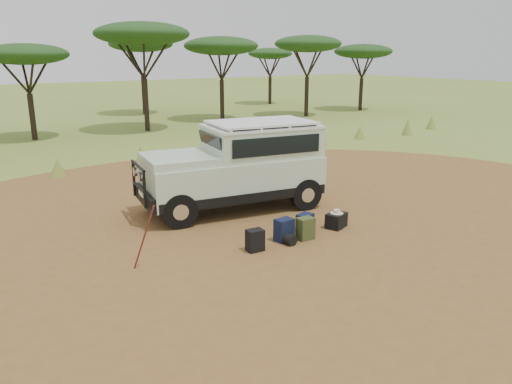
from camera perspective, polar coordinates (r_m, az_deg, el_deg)
ground at (r=12.40m, az=2.49°, el=-4.82°), size 140.00×140.00×0.00m
dirt_clearing at (r=12.40m, az=2.49°, el=-4.81°), size 23.00×23.00×0.01m
grass_fringe at (r=19.70m, az=-12.56°, el=3.76°), size 36.60×1.60×0.90m
acacia_treeline at (r=30.10m, az=-20.29°, el=15.75°), size 46.70×13.20×6.26m
safari_vehicle at (r=14.08m, az=-2.00°, el=2.76°), size 5.34×2.82×2.48m
walking_staff at (r=10.43m, az=-12.68°, el=-5.12°), size 0.42×0.40×1.41m
backpack_black at (r=11.28m, az=-0.11°, el=-5.56°), size 0.39×0.30×0.51m
backpack_navy at (r=11.87m, az=3.22°, el=-4.36°), size 0.44×0.33×0.55m
backpack_olive at (r=12.02m, az=5.67°, el=-4.19°), size 0.40×0.29×0.54m
duffel_navy at (r=12.55m, az=5.62°, el=-3.52°), size 0.48×0.42×0.46m
hard_case at (r=12.94m, az=9.16°, el=-3.23°), size 0.64×0.55×0.39m
stuff_sack at (r=11.70m, az=3.85°, el=-5.43°), size 0.29×0.29×0.27m
safari_hat at (r=12.86m, az=9.21°, el=-2.27°), size 0.33×0.33×0.10m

